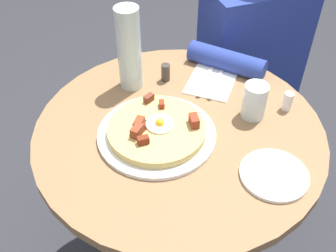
# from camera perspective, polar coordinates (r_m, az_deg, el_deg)

# --- Properties ---
(dining_table) EXTENTS (0.81, 0.81, 0.75)m
(dining_table) POSITION_cam_1_polar(r_m,az_deg,el_deg) (1.24, 1.43, -6.22)
(dining_table) COLOR olive
(dining_table) RESTS_ON ground_plane
(person_seated) EXTENTS (0.51, 0.45, 1.14)m
(person_seated) POSITION_cam_1_polar(r_m,az_deg,el_deg) (1.71, 11.06, 5.94)
(person_seated) COLOR #2D2D33
(person_seated) RESTS_ON ground_plane
(pizza_plate) EXTENTS (0.32, 0.32, 0.01)m
(pizza_plate) POSITION_cam_1_polar(r_m,az_deg,el_deg) (1.09, -1.63, -1.15)
(pizza_plate) COLOR white
(pizza_plate) RESTS_ON dining_table
(breakfast_pizza) EXTENTS (0.27, 0.27, 0.05)m
(breakfast_pizza) POSITION_cam_1_polar(r_m,az_deg,el_deg) (1.07, -1.66, -0.42)
(breakfast_pizza) COLOR tan
(breakfast_pizza) RESTS_ON pizza_plate
(bread_plate) EXTENTS (0.17, 0.17, 0.01)m
(bread_plate) POSITION_cam_1_polar(r_m,az_deg,el_deg) (1.02, 14.96, -6.77)
(bread_plate) COLOR white
(bread_plate) RESTS_ON dining_table
(napkin) EXTENTS (0.22, 0.22, 0.00)m
(napkin) POSITION_cam_1_polar(r_m,az_deg,el_deg) (1.28, 6.21, 6.29)
(napkin) COLOR white
(napkin) RESTS_ON dining_table
(fork) EXTENTS (0.12, 0.15, 0.00)m
(fork) POSITION_cam_1_polar(r_m,az_deg,el_deg) (1.28, 7.01, 6.28)
(fork) COLOR silver
(fork) RESTS_ON napkin
(knife) EXTENTS (0.12, 0.15, 0.00)m
(knife) POSITION_cam_1_polar(r_m,az_deg,el_deg) (1.28, 5.45, 6.62)
(knife) COLOR silver
(knife) RESTS_ON napkin
(water_glass) EXTENTS (0.07, 0.07, 0.11)m
(water_glass) POSITION_cam_1_polar(r_m,az_deg,el_deg) (1.15, 12.31, 3.52)
(water_glass) COLOR silver
(water_glass) RESTS_ON dining_table
(water_bottle) EXTENTS (0.07, 0.07, 0.26)m
(water_bottle) POSITION_cam_1_polar(r_m,az_deg,el_deg) (1.20, -5.59, 10.91)
(water_bottle) COLOR silver
(water_bottle) RESTS_ON dining_table
(salt_shaker) EXTENTS (0.03, 0.03, 0.06)m
(salt_shaker) POSITION_cam_1_polar(r_m,az_deg,el_deg) (1.21, 16.80, 3.42)
(salt_shaker) COLOR white
(salt_shaker) RESTS_ON dining_table
(pepper_shaker) EXTENTS (0.03, 0.03, 0.06)m
(pepper_shaker) POSITION_cam_1_polar(r_m,az_deg,el_deg) (1.27, -0.35, 7.69)
(pepper_shaker) COLOR #3F3833
(pepper_shaker) RESTS_ON dining_table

